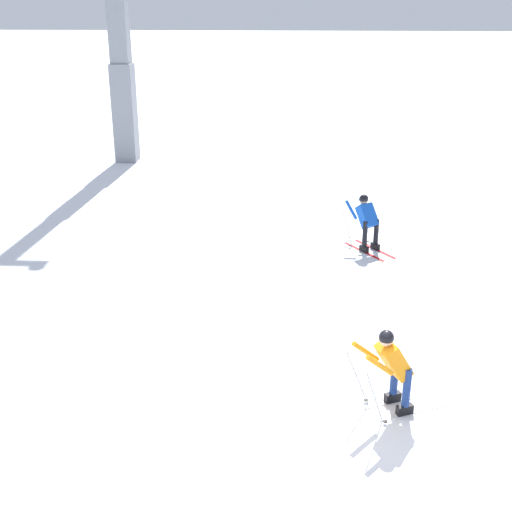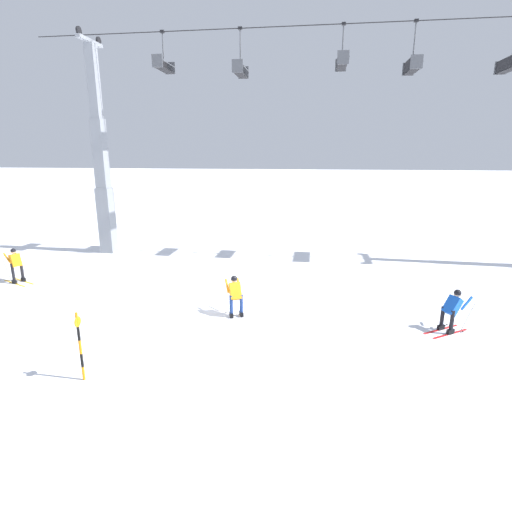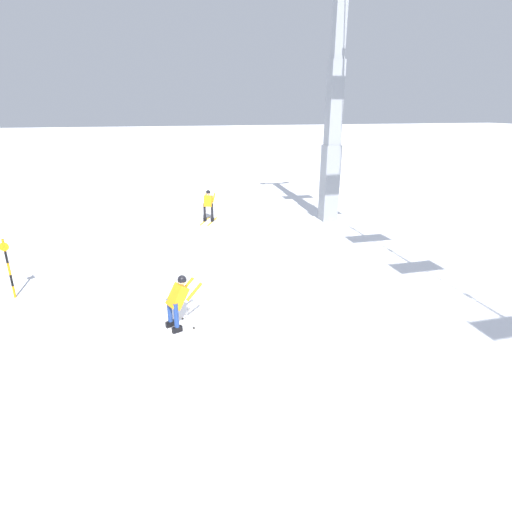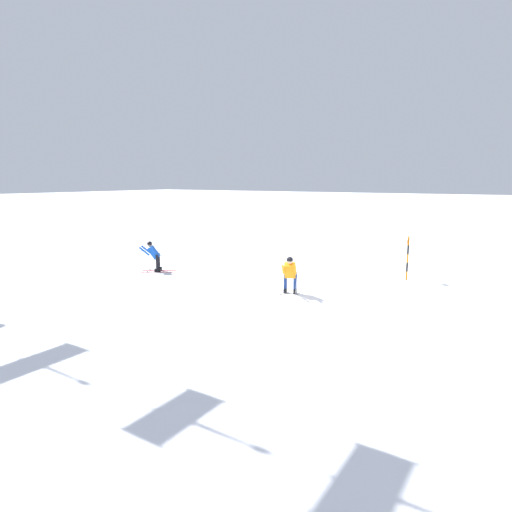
# 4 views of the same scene
# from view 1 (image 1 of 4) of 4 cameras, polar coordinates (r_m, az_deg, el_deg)

# --- Properties ---
(ground_plane) EXTENTS (260.00, 260.00, 0.00)m
(ground_plane) POSITION_cam_1_polar(r_m,az_deg,el_deg) (11.13, 8.06, -14.06)
(ground_plane) COLOR white
(skier_carving_main) EXTENTS (1.22, 1.83, 1.66)m
(skier_carving_main) POSITION_cam_1_polar(r_m,az_deg,el_deg) (11.07, 11.67, -9.10)
(skier_carving_main) COLOR white
(skier_carving_main) RESTS_ON ground_plane
(lift_tower_far) EXTENTS (0.87, 2.50, 12.35)m
(lift_tower_far) POSITION_cam_1_polar(r_m,az_deg,el_deg) (27.83, -11.71, 18.28)
(lift_tower_far) COLOR gray
(lift_tower_far) RESTS_ON ground_plane
(skier_distant_downhill) EXTENTS (1.73, 1.43, 1.64)m
(skier_distant_downhill) POSITION_cam_1_polar(r_m,az_deg,el_deg) (18.06, 9.51, 3.22)
(skier_distant_downhill) COLOR red
(skier_distant_downhill) RESTS_ON ground_plane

